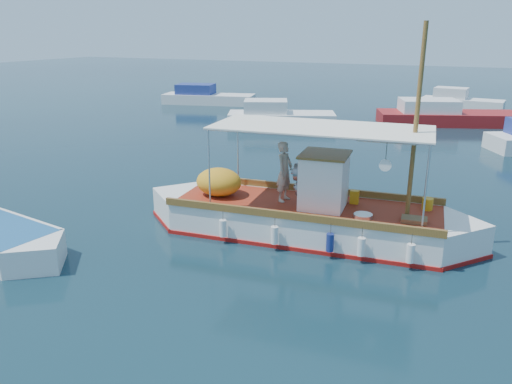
% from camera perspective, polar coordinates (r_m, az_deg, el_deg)
% --- Properties ---
extents(ground, '(160.00, 160.00, 0.00)m').
position_cam_1_polar(ground, '(14.40, 5.43, -5.92)').
color(ground, black).
rests_on(ground, ground).
extents(fishing_caique, '(10.21, 3.41, 6.25)m').
position_cam_1_polar(fishing_caique, '(14.90, 5.44, -2.79)').
color(fishing_caique, white).
rests_on(fishing_caique, ground).
extents(bg_boat_nw, '(7.17, 4.76, 1.80)m').
position_cam_1_polar(bg_boat_nw, '(32.36, 2.54, 8.51)').
color(bg_boat_nw, silver).
rests_on(bg_boat_nw, ground).
extents(bg_boat_n, '(9.23, 5.64, 1.80)m').
position_cam_1_polar(bg_boat_n, '(34.78, 20.68, 8.05)').
color(bg_boat_n, maroon).
rests_on(bg_boat_n, ground).
extents(bg_boat_far_w, '(7.77, 3.90, 1.80)m').
position_cam_1_polar(bg_boat_far_w, '(42.17, -5.72, 10.66)').
color(bg_boat_far_w, silver).
rests_on(bg_boat_far_w, ground).
extents(bg_boat_far_n, '(6.09, 2.62, 1.80)m').
position_cam_1_polar(bg_boat_far_n, '(42.18, 22.23, 9.44)').
color(bg_boat_far_n, silver).
rests_on(bg_boat_far_n, ground).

